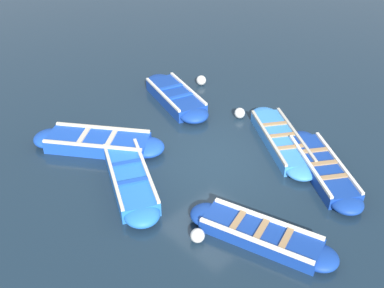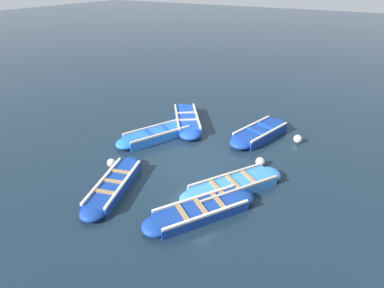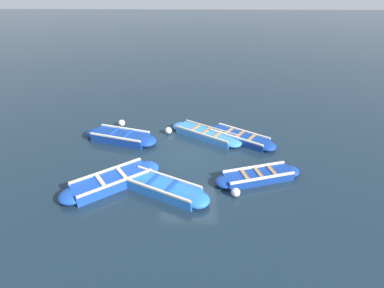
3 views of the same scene
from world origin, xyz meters
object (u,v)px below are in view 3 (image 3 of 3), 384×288
(buoy_white_drifting, at_px, (168,131))
(buoy_yellow_far, at_px, (122,123))
(boat_alongside, at_px, (121,137))
(boat_drifting, at_px, (239,137))
(buoy_orange_near, at_px, (236,192))
(boat_bow_out, at_px, (112,181))
(boat_near_quay, at_px, (258,176))
(boat_mid_row, at_px, (162,188))
(boat_tucked, at_px, (206,134))

(buoy_white_drifting, bearing_deg, buoy_yellow_far, 162.80)
(buoy_yellow_far, bearing_deg, boat_alongside, -78.52)
(boat_drifting, bearing_deg, buoy_orange_near, -98.04)
(boat_drifting, xyz_separation_m, buoy_white_drifting, (-3.37, 0.60, 0.00))
(boat_drifting, relative_size, buoy_orange_near, 10.62)
(boat_bow_out, xyz_separation_m, buoy_white_drifting, (1.67, 4.15, -0.02))
(boat_near_quay, xyz_separation_m, buoy_orange_near, (-0.94, -1.00, 0.00))
(boat_alongside, xyz_separation_m, buoy_white_drifting, (2.15, 0.76, -0.03))
(buoy_orange_near, bearing_deg, buoy_yellow_far, 134.28)
(boat_near_quay, relative_size, boat_mid_row, 0.96)
(boat_near_quay, relative_size, boat_bow_out, 0.97)
(boat_tucked, distance_m, buoy_yellow_far, 4.40)
(boat_tucked, height_order, boat_drifting, boat_drifting)
(boat_tucked, relative_size, buoy_yellow_far, 10.38)
(boat_tucked, distance_m, boat_mid_row, 4.48)
(boat_tucked, height_order, buoy_white_drifting, boat_tucked)
(boat_near_quay, height_order, buoy_white_drifting, boat_near_quay)
(boat_bow_out, bearing_deg, boat_drifting, 35.10)
(boat_bow_out, height_order, buoy_white_drifting, boat_bow_out)
(buoy_yellow_far, bearing_deg, boat_tucked, -13.81)
(boat_drifting, height_order, boat_bow_out, boat_bow_out)
(boat_drifting, relative_size, boat_mid_row, 0.93)
(boat_mid_row, relative_size, boat_alongside, 0.99)
(boat_alongside, bearing_deg, boat_tucked, 6.83)
(boat_bow_out, xyz_separation_m, buoy_orange_near, (4.47, -0.49, -0.03))
(buoy_orange_near, bearing_deg, boat_alongside, 141.98)
(boat_near_quay, distance_m, buoy_orange_near, 1.37)
(boat_near_quay, relative_size, buoy_white_drifting, 10.39)
(boat_drifting, relative_size, boat_near_quay, 0.98)
(boat_drifting, bearing_deg, boat_tucked, 168.52)
(boat_near_quay, height_order, boat_alongside, boat_alongside)
(boat_alongside, height_order, buoy_white_drifting, boat_alongside)
(boat_tucked, bearing_deg, boat_mid_row, -110.72)
(boat_mid_row, height_order, buoy_white_drifting, boat_mid_row)
(buoy_yellow_far, bearing_deg, boat_bow_out, -80.84)
(boat_drifting, height_order, boat_mid_row, boat_mid_row)
(boat_near_quay, bearing_deg, buoy_yellow_far, 144.65)
(boat_drifting, bearing_deg, boat_bow_out, -144.90)
(boat_drifting, relative_size, buoy_white_drifting, 10.15)
(boat_near_quay, height_order, buoy_yellow_far, boat_near_quay)
(boat_alongside, relative_size, buoy_orange_near, 11.44)
(boat_tucked, relative_size, buoy_white_drifting, 10.75)
(boat_near_quay, bearing_deg, boat_alongside, 153.99)
(boat_near_quay, xyz_separation_m, buoy_white_drifting, (-3.74, 3.64, 0.01))
(boat_tucked, relative_size, boat_alongside, 0.98)
(boat_mid_row, bearing_deg, boat_near_quay, 13.48)
(boat_drifting, distance_m, boat_alongside, 5.52)
(boat_bow_out, height_order, buoy_yellow_far, boat_bow_out)
(buoy_orange_near, bearing_deg, boat_tucked, 102.87)
(boat_near_quay, bearing_deg, boat_bow_out, -174.61)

